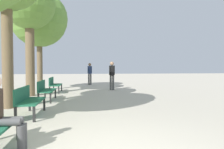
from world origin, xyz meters
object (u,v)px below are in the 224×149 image
(tree_row_2, at_px, (29,6))
(pedestrian_near, at_px, (90,72))
(bench_row_1, at_px, (28,99))
(person_seated, at_px, (2,111))
(pedestrian_mid, at_px, (112,74))
(bench_row_2, at_px, (45,89))
(tree_row_3, at_px, (39,19))
(bench_row_3, at_px, (54,84))

(tree_row_2, bearing_deg, pedestrian_near, 63.01)
(bench_row_1, distance_m, pedestrian_near, 10.73)
(pedestrian_near, bearing_deg, person_seated, -97.97)
(pedestrian_mid, bearing_deg, bench_row_2, -131.24)
(bench_row_1, distance_m, tree_row_2, 6.02)
(tree_row_3, height_order, pedestrian_mid, tree_row_3)
(tree_row_3, relative_size, pedestrian_near, 3.46)
(tree_row_2, xyz_separation_m, pedestrian_mid, (4.29, 2.13, -3.36))
(bench_row_2, distance_m, pedestrian_near, 7.96)
(pedestrian_mid, bearing_deg, bench_row_3, -164.41)
(tree_row_3, xyz_separation_m, pedestrian_mid, (4.29, -0.24, -3.22))
(bench_row_2, xyz_separation_m, tree_row_2, (-0.97, 1.65, 3.87))
(bench_row_1, relative_size, pedestrian_near, 0.93)
(person_seated, relative_size, pedestrian_near, 0.76)
(bench_row_1, height_order, person_seated, person_seated)
(bench_row_1, distance_m, pedestrian_mid, 7.44)
(tree_row_2, bearing_deg, bench_row_2, -59.48)
(bench_row_1, xyz_separation_m, pedestrian_mid, (3.32, 6.64, 0.50))
(bench_row_1, bearing_deg, bench_row_2, 90.00)
(bench_row_1, bearing_deg, bench_row_3, 90.00)
(tree_row_3, xyz_separation_m, person_seated, (1.21, -9.57, -3.53))
(bench_row_2, distance_m, tree_row_2, 4.32)
(bench_row_3, xyz_separation_m, tree_row_2, (-0.97, -1.21, 3.87))
(tree_row_2, distance_m, person_seated, 8.17)
(bench_row_3, xyz_separation_m, person_seated, (0.24, -8.41, 0.20))
(bench_row_3, relative_size, tree_row_2, 0.28)
(bench_row_3, bearing_deg, tree_row_3, 129.86)
(tree_row_2, bearing_deg, pedestrian_mid, 26.43)
(tree_row_2, xyz_separation_m, person_seated, (1.21, -7.20, -3.67))
(bench_row_2, height_order, person_seated, person_seated)
(bench_row_1, bearing_deg, tree_row_2, 102.18)
(tree_row_3, relative_size, pedestrian_mid, 3.41)
(pedestrian_mid, bearing_deg, tree_row_2, -153.57)
(bench_row_1, distance_m, bench_row_2, 2.86)
(tree_row_2, relative_size, person_seated, 4.43)
(bench_row_1, xyz_separation_m, tree_row_2, (-0.97, 4.51, 3.87))
(person_seated, bearing_deg, tree_row_2, 99.55)
(bench_row_1, relative_size, pedestrian_mid, 0.91)
(person_seated, distance_m, pedestrian_near, 13.34)
(pedestrian_near, distance_m, pedestrian_mid, 4.07)
(bench_row_1, distance_m, bench_row_3, 5.71)
(bench_row_2, distance_m, pedestrian_mid, 5.05)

